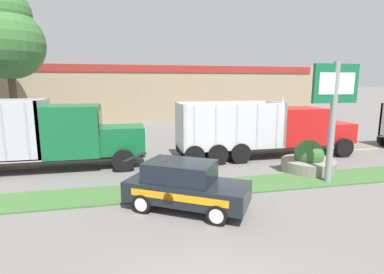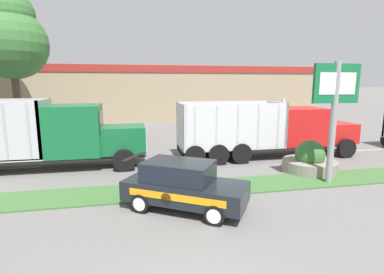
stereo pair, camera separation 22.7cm
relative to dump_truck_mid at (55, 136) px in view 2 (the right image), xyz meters
The scene contains 13 objects.
grass_verge 6.93m from the dump_truck_mid, 42.26° to the right, with size 120.00×2.09×0.06m, color #3D6633.
centre_line_3 2.83m from the dump_truck_mid, 166.31° to the left, with size 2.40×0.14×0.01m, color yellow.
centre_line_4 3.70m from the dump_truck_mid, ahead, with size 2.40×0.14×0.01m, color yellow.
centre_line_5 8.82m from the dump_truck_mid, ahead, with size 2.40×0.14×0.01m, color yellow.
centre_line_6 14.15m from the dump_truck_mid, ahead, with size 2.40×0.14×0.01m, color yellow.
centre_line_7 19.51m from the dump_truck_mid, ahead, with size 2.40×0.14×0.01m, color yellow.
dump_truck_mid is the anchor object (origin of this frame).
dump_truck_far_right 12.93m from the dump_truck_mid, ahead, with size 11.09×2.86×3.63m.
rally_car 8.55m from the dump_truck_mid, 48.73° to the right, with size 4.60×3.83×1.76m.
store_sign_post 13.60m from the dump_truck_mid, 21.90° to the right, with size 2.14×0.28×5.37m.
stone_planter 13.15m from the dump_truck_mid, 13.98° to the right, with size 2.68×2.68×1.62m.
store_building_backdrop 25.19m from the dump_truck_mid, 72.52° to the left, with size 40.02×12.10×6.51m.
tree_behind_left 10.01m from the dump_truck_mid, 119.39° to the left, with size 4.81×4.81×10.73m.
Camera 2 is at (-1.11, -4.69, 4.45)m, focal length 28.00 mm.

